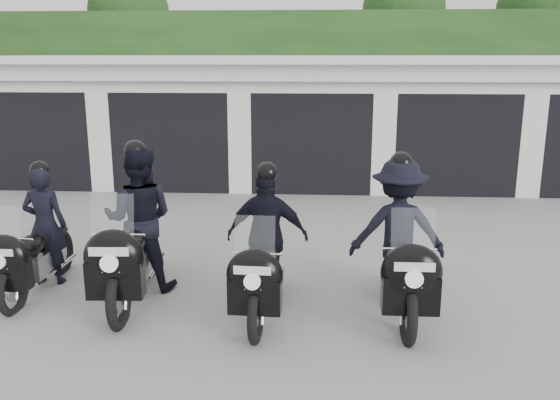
# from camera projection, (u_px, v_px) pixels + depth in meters

# --- Properties ---
(ground) EXTENTS (80.00, 80.00, 0.00)m
(ground) POSITION_uv_depth(u_px,v_px,m) (306.00, 290.00, 7.76)
(ground) COLOR gray
(ground) RESTS_ON ground
(garage_block) EXTENTS (16.40, 6.80, 2.96)m
(garage_block) POSITION_uv_depth(u_px,v_px,m) (312.00, 117.00, 15.22)
(garage_block) COLOR silver
(garage_block) RESTS_ON ground
(background_vegetation) EXTENTS (20.00, 3.90, 5.80)m
(background_vegetation) POSITION_uv_depth(u_px,v_px,m) (325.00, 61.00, 19.59)
(background_vegetation) COLOR #183915
(background_vegetation) RESTS_ON ground
(police_bike_a) EXTENTS (0.60, 1.98, 1.72)m
(police_bike_a) POSITION_uv_depth(u_px,v_px,m) (36.00, 240.00, 7.61)
(police_bike_a) COLOR black
(police_bike_a) RESTS_ON ground
(police_bike_b) EXTENTS (0.95, 2.33, 2.03)m
(police_bike_b) POSITION_uv_depth(u_px,v_px,m) (136.00, 230.00, 7.45)
(police_bike_b) COLOR black
(police_bike_b) RESTS_ON ground
(police_bike_c) EXTENTS (1.02, 2.10, 1.83)m
(police_bike_c) POSITION_uv_depth(u_px,v_px,m) (266.00, 247.00, 7.06)
(police_bike_c) COLOR black
(police_bike_c) RESTS_ON ground
(police_bike_d) EXTENTS (1.17, 2.24, 1.95)m
(police_bike_d) POSITION_uv_depth(u_px,v_px,m) (399.00, 242.00, 7.08)
(police_bike_d) COLOR black
(police_bike_d) RESTS_ON ground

